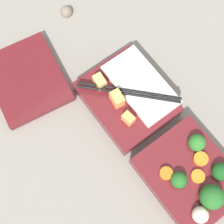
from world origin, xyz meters
name	(u,v)px	position (x,y,z in m)	size (l,w,h in m)	color
ground_plane	(153,135)	(0.00, 0.00, 0.00)	(3.00, 3.00, 0.00)	gray
bento_tray_vegetable	(193,176)	(-0.11, 0.00, 0.02)	(0.18, 0.15, 0.07)	maroon
bento_tray_rice	(129,96)	(0.09, -0.01, 0.02)	(0.18, 0.15, 0.07)	maroon
bento_lid	(27,79)	(0.25, 0.14, 0.01)	(0.17, 0.14, 0.02)	maroon
pebble_0	(66,12)	(0.34, -0.02, 0.01)	(0.03, 0.03, 0.03)	#7A6B5B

